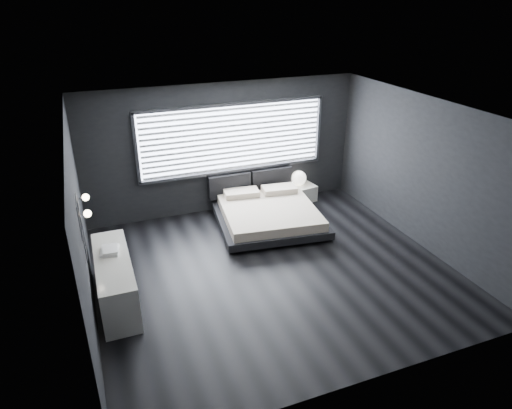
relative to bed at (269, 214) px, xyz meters
name	(u,v)px	position (x,y,z in m)	size (l,w,h in m)	color
room	(275,198)	(-0.57, -1.59, 1.15)	(6.04, 6.00, 2.80)	black
window	(233,139)	(-0.37, 1.11, 1.36)	(4.14, 0.09, 1.52)	white
headboard	(251,182)	(-0.01, 1.05, 0.32)	(1.96, 0.16, 0.52)	black
sconce_near	(87,214)	(-3.46, -1.54, 1.35)	(0.18, 0.11, 0.11)	silver
sconce_far	(85,197)	(-3.46, -0.94, 1.35)	(0.18, 0.11, 0.11)	silver
wall_art_upper	(79,217)	(-3.55, -2.14, 1.60)	(0.01, 0.48, 0.48)	#47474C
wall_art_lower	(84,240)	(-3.55, -1.89, 1.13)	(0.01, 0.48, 0.48)	#47474C
bed	(269,214)	(0.00, 0.00, 0.00)	(2.34, 2.25, 0.54)	black
nightstand	(300,193)	(1.17, 0.91, -0.07)	(0.64, 0.53, 0.37)	silver
orb_lamp	(299,178)	(1.14, 0.95, 0.29)	(0.34, 0.34, 0.34)	white
dresser	(115,280)	(-3.22, -1.49, 0.13)	(0.54, 1.89, 0.76)	silver
book_stack	(110,250)	(-3.23, -1.25, 0.54)	(0.33, 0.39, 0.07)	white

